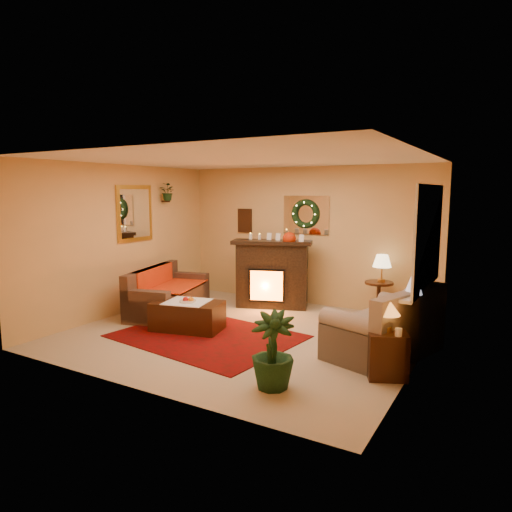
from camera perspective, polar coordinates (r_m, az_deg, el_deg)
The scene contains 31 objects.
floor at distance 7.01m, azimuth -1.45°, elevation -9.70°, with size 5.00×5.00×0.00m, color beige.
ceiling at distance 6.69m, azimuth -1.53°, elevation 12.01°, with size 5.00×5.00×0.00m, color white.
wall_back at distance 8.72m, azimuth 6.27°, elevation 2.50°, with size 5.00×5.00×0.00m, color #EFD88C.
wall_front at distance 4.98m, azimuth -15.17°, elevation -1.95°, with size 5.00×5.00×0.00m, color #EFD88C.
wall_left at distance 8.31m, azimuth -16.37°, elevation 1.95°, with size 4.50×4.50×0.00m, color #EFD88C.
wall_right at distance 5.84m, azimuth 19.92°, elevation -0.70°, with size 4.50×4.50×0.00m, color #EFD88C.
area_rug at distance 6.93m, azimuth -6.14°, elevation -9.92°, with size 2.55×1.91×0.01m, color #5F0E05.
sofa at distance 8.27m, azimuth -10.84°, elevation -4.00°, with size 0.82×1.85×0.80m, color #4B301E.
red_throw at distance 8.40m, azimuth -10.14°, elevation -3.63°, with size 0.79×1.28×0.02m, color #D24127.
fireplace at distance 8.45m, azimuth 2.03°, elevation -2.77°, with size 1.29×0.41×1.18m, color black.
poinsettia at distance 8.18m, azimuth 4.19°, elevation 2.16°, with size 0.24×0.24×0.24m, color #AE2204.
mantel_candle_a at distance 8.53m, azimuth -0.69°, elevation 2.16°, with size 0.06×0.06×0.19m, color white.
mantel_candle_b at distance 8.49m, azimuth 0.45°, elevation 2.13°, with size 0.06×0.06×0.18m, color white.
mantel_mirror at distance 8.67m, azimuth 6.26°, elevation 5.12°, with size 0.92×0.02×0.72m, color white.
wreath at distance 8.63m, azimuth 6.15°, elevation 5.25°, with size 0.55×0.55×0.11m, color #194719.
wall_art at distance 9.30m, azimuth -1.41°, elevation 4.45°, with size 0.32×0.03×0.48m, color #381E11.
gold_mirror at distance 8.47m, azimuth -14.92°, elevation 5.17°, with size 0.03×0.84×1.00m, color gold.
hanging_plant at distance 8.92m, azimuth -10.91°, elevation 6.85°, with size 0.33×0.28×0.36m, color #194719.
loveseat at distance 6.30m, azimuth 15.68°, elevation -8.10°, with size 0.92×1.58×0.92m, color tan.
window_frame at distance 6.35m, azimuth 20.78°, elevation 2.21°, with size 0.03×1.86×1.36m, color white.
window_glass at distance 6.35m, azimuth 20.65°, elevation 2.22°, with size 0.02×1.70×1.22m, color black.
window_sill at distance 6.47m, azimuth 19.56°, elevation -3.73°, with size 0.22×1.86×0.04m, color white.
mini_tree at distance 5.98m, azimuth 19.13°, elevation -3.00°, with size 0.22×0.22×0.33m, color white.
sill_plant at distance 7.10m, azimuth 20.51°, elevation -1.00°, with size 0.28×0.22×0.50m, color black.
side_table_round at distance 8.08m, azimuth 15.05°, elevation -5.18°, with size 0.48×0.48×0.62m, color #4D241C.
lamp_cream at distance 7.98m, azimuth 15.47°, elevation -1.31°, with size 0.31×0.31×0.48m, color #FFE8A7.
end_table_square at distance 5.63m, azimuth 15.97°, elevation -11.67°, with size 0.44×0.44×0.54m, color #3B2510.
lamp_tiffany at distance 5.48m, azimuth 16.15°, elevation -7.03°, with size 0.28×0.28×0.41m, color orange.
coffee_table at distance 7.21m, azimuth -8.56°, elevation -7.54°, with size 1.07×0.59×0.45m, color black.
fruit_bowl at distance 7.11m, azimuth -8.52°, elevation -5.77°, with size 0.26×0.26×0.06m, color silver.
floor_palm at distance 5.06m, azimuth 2.07°, elevation -11.46°, with size 1.43×1.43×2.55m, color #114118.
Camera 1 is at (3.49, -5.69, 2.15)m, focal length 32.00 mm.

